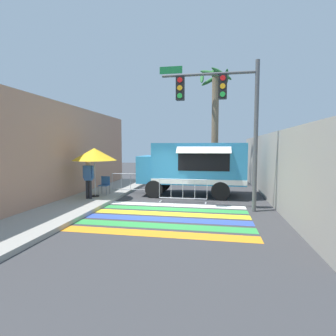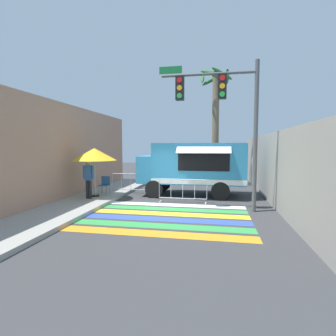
% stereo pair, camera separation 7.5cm
% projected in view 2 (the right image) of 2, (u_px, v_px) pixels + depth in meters
% --- Properties ---
extents(ground_plane, '(60.00, 60.00, 0.00)m').
position_uv_depth(ground_plane, '(167.00, 208.00, 10.77)').
color(ground_plane, '#38383A').
extents(sidewalk_left, '(4.40, 16.00, 0.15)m').
position_uv_depth(sidewalk_left, '(61.00, 202.00, 11.64)').
color(sidewalk_left, '#99968E').
rests_on(sidewalk_left, ground_plane).
extents(building_left_facade, '(0.25, 16.00, 4.50)m').
position_uv_depth(building_left_facade, '(55.00, 153.00, 11.50)').
color(building_left_facade, tan).
rests_on(building_left_facade, ground_plane).
extents(concrete_wall_right, '(0.20, 16.00, 3.13)m').
position_uv_depth(concrete_wall_right, '(267.00, 166.00, 12.77)').
color(concrete_wall_right, '#A39E93').
rests_on(concrete_wall_right, ground_plane).
extents(crosswalk_painted, '(6.40, 4.36, 0.01)m').
position_uv_depth(crosswalk_painted, '(160.00, 216.00, 9.44)').
color(crosswalk_painted, orange).
rests_on(crosswalk_painted, ground_plane).
extents(food_truck, '(5.32, 2.77, 2.68)m').
position_uv_depth(food_truck, '(191.00, 165.00, 13.47)').
color(food_truck, '#338CBF').
rests_on(food_truck, ground_plane).
extents(traffic_signal_pole, '(3.80, 0.29, 5.73)m').
position_uv_depth(traffic_signal_pole, '(223.00, 106.00, 10.02)').
color(traffic_signal_pole, '#515456').
rests_on(traffic_signal_pole, ground_plane).
extents(patio_umbrella, '(2.06, 2.06, 2.30)m').
position_uv_depth(patio_umbrella, '(94.00, 154.00, 12.27)').
color(patio_umbrella, black).
rests_on(patio_umbrella, sidewalk_left).
extents(folding_chair, '(0.45, 0.45, 0.89)m').
position_uv_depth(folding_chair, '(105.00, 183.00, 13.04)').
color(folding_chair, '#4C4C51').
rests_on(folding_chair, sidewalk_left).
extents(vendor_person, '(0.53, 0.24, 1.78)m').
position_uv_depth(vendor_person, '(88.00, 176.00, 11.86)').
color(vendor_person, black).
rests_on(vendor_person, sidewalk_left).
extents(barricade_front, '(2.17, 0.44, 1.07)m').
position_uv_depth(barricade_front, '(183.00, 191.00, 11.72)').
color(barricade_front, '#B7BABF').
rests_on(barricade_front, ground_plane).
extents(barricade_side, '(2.14, 0.44, 1.07)m').
position_uv_depth(barricade_side, '(131.00, 183.00, 14.21)').
color(barricade_side, '#B7BABF').
rests_on(barricade_side, ground_plane).
extents(palm_tree, '(2.09, 2.20, 7.47)m').
position_uv_depth(palm_tree, '(216.00, 112.00, 16.78)').
color(palm_tree, '#7A664C').
rests_on(palm_tree, ground_plane).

